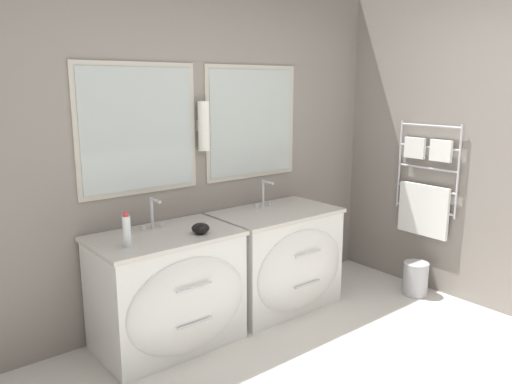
{
  "coord_description": "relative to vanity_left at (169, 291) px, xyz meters",
  "views": [
    {
      "loc": [
        -2.1,
        -1.35,
        1.8
      ],
      "look_at": [
        0.07,
        1.31,
        1.05
      ],
      "focal_mm": 35.0,
      "sensor_mm": 36.0,
      "label": 1
    }
  ],
  "objects": [
    {
      "name": "wall_back",
      "position": [
        0.54,
        0.39,
        0.9
      ],
      "size": [
        5.13,
        0.17,
        2.6
      ],
      "color": "gray",
      "rests_on": "ground_plane"
    },
    {
      "name": "wall_right",
      "position": [
        2.33,
        -0.67,
        0.88
      ],
      "size": [
        0.13,
        3.81,
        2.6
      ],
      "color": "gray",
      "rests_on": "ground_plane"
    },
    {
      "name": "vanity_left",
      "position": [
        0.0,
        0.0,
        0.0
      ],
      "size": [
        0.99,
        0.69,
        0.8
      ],
      "color": "white",
      "rests_on": "ground_plane"
    },
    {
      "name": "vanity_right",
      "position": [
        1.01,
        0.0,
        0.0
      ],
      "size": [
        0.99,
        0.69,
        0.8
      ],
      "color": "white",
      "rests_on": "ground_plane"
    },
    {
      "name": "faucet_left",
      "position": [
        0.0,
        0.19,
        0.51
      ],
      "size": [
        0.17,
        0.14,
        0.23
      ],
      "color": "silver",
      "rests_on": "vanity_left"
    },
    {
      "name": "faucet_right",
      "position": [
        1.01,
        0.19,
        0.51
      ],
      "size": [
        0.17,
        0.14,
        0.23
      ],
      "color": "silver",
      "rests_on": "vanity_right"
    },
    {
      "name": "toiletry_bottle",
      "position": [
        -0.31,
        -0.06,
        0.5
      ],
      "size": [
        0.05,
        0.05,
        0.22
      ],
      "color": "silver",
      "rests_on": "vanity_left"
    },
    {
      "name": "amenity_bowl",
      "position": [
        0.2,
        -0.11,
        0.43
      ],
      "size": [
        0.12,
        0.12,
        0.07
      ],
      "color": "black",
      "rests_on": "vanity_left"
    },
    {
      "name": "waste_bin",
      "position": [
        2.09,
        -0.58,
        -0.26
      ],
      "size": [
        0.21,
        0.21,
        0.29
      ],
      "color": "#B7B7BC",
      "rests_on": "ground_plane"
    }
  ]
}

